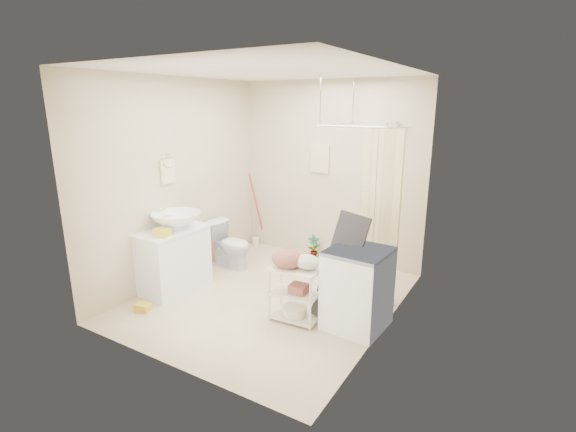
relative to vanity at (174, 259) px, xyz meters
name	(u,v)px	position (x,y,z in m)	size (l,w,h in m)	color
floor	(270,297)	(1.16, 0.40, -0.39)	(3.20, 3.20, 0.00)	beige
ceiling	(268,71)	(1.16, 0.40, 2.21)	(2.80, 3.20, 0.04)	silver
wall_back	(330,173)	(1.16, 2.00, 0.91)	(2.80, 0.04, 2.60)	#C2B596
wall_front	(161,226)	(1.16, -1.20, 0.91)	(2.80, 0.04, 2.60)	#C2B596
wall_left	(179,181)	(-0.24, 0.40, 0.91)	(0.04, 3.20, 2.60)	#C2B596
wall_right	(390,207)	(2.56, 0.40, 0.91)	(0.04, 3.20, 2.60)	#C2B596
vanity	(174,259)	(0.00, 0.00, 0.00)	(0.50, 0.89, 0.78)	silver
sink	(176,221)	(0.02, 0.06, 0.49)	(0.60, 0.60, 0.21)	white
counter_basket	(162,233)	(0.11, -0.26, 0.44)	(0.17, 0.13, 0.09)	gold
floor_basket	(143,306)	(0.12, -0.63, -0.33)	(0.23, 0.18, 0.12)	gold
toilet	(230,244)	(0.12, 0.96, -0.06)	(0.37, 0.64, 0.66)	silver
mop	(255,209)	(-0.12, 1.92, 0.21)	(0.12, 0.12, 1.21)	#AB252E
potted_plant_a	(314,247)	(0.99, 1.86, -0.21)	(0.19, 0.13, 0.36)	brown
potted_plant_b	(340,255)	(1.45, 1.81, -0.25)	(0.16, 0.13, 0.29)	#975637
hanging_towel	(320,158)	(1.01, 1.98, 1.11)	(0.28, 0.03, 0.42)	beige
towel_ring	(168,170)	(-0.22, 0.20, 1.08)	(0.04, 0.22, 0.34)	#EFDC90
tp_holder	(187,223)	(-0.20, 0.45, 0.33)	(0.08, 0.12, 0.14)	white
shower	(372,204)	(2.01, 1.45, 0.66)	(1.10, 1.10, 2.10)	silver
shampoo_bottle_a	(368,168)	(1.76, 1.92, 1.03)	(0.08, 0.08, 0.21)	silver
shampoo_bottle_b	(377,170)	(1.89, 1.92, 1.01)	(0.08, 0.08, 0.17)	#475D9C
washing_machine	(358,288)	(2.30, 0.31, 0.03)	(0.58, 0.60, 0.85)	white
laundry_rack	(295,289)	(1.68, 0.08, -0.03)	(0.52, 0.31, 0.72)	beige
ironing_board	(340,267)	(2.09, 0.33, 0.22)	(0.34, 0.10, 1.21)	black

